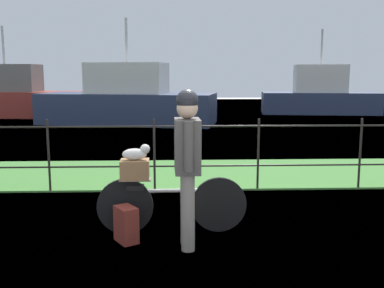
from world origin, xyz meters
name	(u,v)px	position (x,y,z in m)	size (l,w,h in m)	color
ground_plane	(221,242)	(0.00, 0.00, 0.00)	(60.00, 60.00, 0.00)	beige
grass_strip	(202,173)	(0.00, 3.37, 0.01)	(27.00, 2.40, 0.03)	#478438
harbor_water	(187,120)	(0.00, 12.93, 0.00)	(30.00, 30.00, 0.00)	#426684
iron_fence	(207,150)	(0.00, 2.19, 0.66)	(18.04, 0.04, 1.15)	#28231E
bicycle_main	(171,204)	(-0.55, 0.34, 0.34)	(1.74, 0.17, 0.65)	black
wooden_crate	(135,169)	(-0.96, 0.33, 0.76)	(0.32, 0.25, 0.22)	olive
terrier_dog	(137,153)	(-0.93, 0.33, 0.95)	(0.32, 0.15, 0.18)	silver
cyclist_person	(187,155)	(-0.37, -0.11, 1.00)	(0.27, 0.54, 1.68)	gray
backpack_on_paving	(126,224)	(-1.04, 0.06, 0.20)	(0.28, 0.18, 0.40)	maroon
moored_boat_near	(128,101)	(-2.24, 11.93, 0.82)	(6.74, 3.62, 3.84)	#2D3856
moored_boat_mid	(320,96)	(6.25, 15.79, 0.81)	(5.46, 2.57, 3.85)	#2D3856
moored_boat_far	(7,98)	(-7.75, 14.86, 0.82)	(6.59, 2.50, 3.84)	#9E3328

